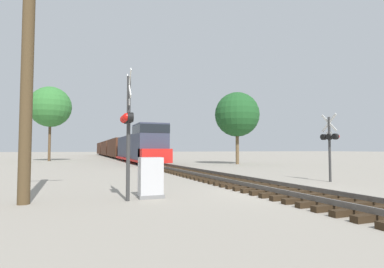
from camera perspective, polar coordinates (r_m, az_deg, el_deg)
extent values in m
plane|color=gray|center=(11.84, 15.71, -10.68)|extent=(400.00, 400.00, 0.00)
cube|color=black|center=(9.03, 30.98, -12.32)|extent=(2.60, 0.22, 0.16)
cube|color=black|center=(9.41, 28.04, -12.00)|extent=(2.60, 0.22, 0.16)
cube|color=black|center=(9.81, 25.34, -11.67)|extent=(2.60, 0.22, 0.16)
cube|color=black|center=(10.23, 22.87, -11.35)|extent=(2.60, 0.22, 0.16)
cube|color=black|center=(10.67, 20.60, -11.04)|extent=(2.60, 0.22, 0.16)
cube|color=black|center=(11.12, 18.52, -10.73)|extent=(2.60, 0.22, 0.16)
cube|color=black|center=(11.59, 16.61, -10.44)|extent=(2.60, 0.22, 0.16)
cube|color=black|center=(12.07, 14.85, -10.16)|extent=(2.60, 0.22, 0.16)
cube|color=black|center=(12.56, 13.22, -9.90)|extent=(2.60, 0.22, 0.16)
cube|color=black|center=(13.06, 11.73, -9.64)|extent=(2.60, 0.22, 0.16)
cube|color=black|center=(13.56, 10.34, -9.40)|extent=(2.60, 0.22, 0.16)
cube|color=black|center=(14.08, 9.06, -9.18)|extent=(2.60, 0.22, 0.16)
cube|color=black|center=(14.60, 7.87, -8.96)|extent=(2.60, 0.22, 0.16)
cube|color=black|center=(15.12, 6.77, -8.76)|extent=(2.60, 0.22, 0.16)
cube|color=black|center=(15.65, 5.74, -8.56)|extent=(2.60, 0.22, 0.16)
cube|color=black|center=(16.19, 4.77, -8.38)|extent=(2.60, 0.22, 0.16)
cube|color=black|center=(16.73, 3.88, -8.21)|extent=(2.60, 0.22, 0.16)
cube|color=black|center=(17.28, 3.03, -8.04)|extent=(2.60, 0.22, 0.16)
cube|color=black|center=(17.82, 2.25, -7.89)|extent=(2.60, 0.22, 0.16)
cube|color=black|center=(18.38, 1.50, -7.74)|extent=(2.60, 0.22, 0.16)
cube|color=black|center=(18.93, 0.81, -7.60)|extent=(2.60, 0.22, 0.16)
cube|color=black|center=(19.49, 0.15, -7.47)|extent=(2.60, 0.22, 0.16)
cube|color=black|center=(20.05, -0.47, -7.34)|extent=(2.60, 0.22, 0.16)
cube|color=black|center=(20.61, -1.06, -7.22)|extent=(2.60, 0.22, 0.16)
cube|color=black|center=(21.17, -1.61, -7.11)|extent=(2.60, 0.22, 0.16)
cube|color=black|center=(21.74, -2.14, -7.00)|extent=(2.60, 0.22, 0.16)
cube|color=black|center=(22.31, -2.64, -6.89)|extent=(2.60, 0.22, 0.16)
cube|color=black|center=(22.88, -3.11, -6.79)|extent=(2.60, 0.22, 0.16)
cube|color=black|center=(23.45, -3.56, -6.70)|extent=(2.60, 0.22, 0.16)
cube|color=black|center=(24.02, -3.99, -6.61)|extent=(2.60, 0.22, 0.16)
cube|color=black|center=(24.59, -4.40, -6.52)|extent=(2.60, 0.22, 0.16)
cube|color=black|center=(25.17, -4.79, -6.44)|extent=(2.60, 0.22, 0.16)
cube|color=black|center=(25.74, -5.16, -6.36)|extent=(2.60, 0.22, 0.16)
cube|color=black|center=(26.32, -5.52, -6.28)|extent=(2.60, 0.22, 0.16)
cube|color=black|center=(26.90, -5.86, -6.21)|extent=(2.60, 0.22, 0.16)
cube|color=black|center=(27.48, -6.19, -6.14)|extent=(2.60, 0.22, 0.16)
cube|color=black|center=(28.06, -6.50, -6.07)|extent=(2.60, 0.22, 0.16)
cube|color=black|center=(28.64, -6.80, -6.00)|extent=(2.60, 0.22, 0.16)
cube|color=black|center=(29.22, -7.09, -5.94)|extent=(2.60, 0.22, 0.16)
cube|color=black|center=(29.80, -7.36, -5.88)|extent=(2.60, 0.22, 0.16)
cube|color=#56514C|center=(11.40, 12.76, -9.83)|extent=(0.07, 160.00, 0.15)
cube|color=#56514C|center=(12.25, 18.43, -9.27)|extent=(0.07, 160.00, 0.15)
cube|color=#33384C|center=(40.74, -11.04, -2.58)|extent=(2.52, 13.81, 3.06)
cube|color=#33384C|center=(31.26, -7.99, -1.72)|extent=(2.97, 4.34, 3.92)
cube|color=black|center=(31.32, -7.98, 0.80)|extent=(3.00, 4.38, 0.86)
cube|color=red|center=(29.15, -7.06, -4.14)|extent=(2.97, 1.97, 1.37)
cube|color=red|center=(37.84, -10.29, -4.70)|extent=(3.03, 19.34, 0.24)
cube|color=black|center=(31.56, -8.14, -4.94)|extent=(1.58, 2.20, 1.00)
cube|color=black|center=(44.16, -11.82, -4.33)|extent=(1.58, 2.20, 1.00)
cube|color=#4C2819|center=(56.68, -13.83, -2.57)|extent=(2.82, 15.91, 3.20)
cube|color=black|center=(51.57, -13.14, -4.17)|extent=(1.58, 2.20, 0.90)
cube|color=black|center=(61.82, -14.44, -3.94)|extent=(1.58, 2.20, 0.90)
cube|color=#4C2819|center=(73.74, -15.47, -2.61)|extent=(2.82, 15.91, 3.20)
cube|color=black|center=(68.61, -15.08, -3.82)|extent=(1.58, 2.20, 0.90)
cube|color=black|center=(78.90, -15.84, -3.68)|extent=(1.58, 2.20, 0.90)
cube|color=#4C2819|center=(90.84, -16.50, -2.64)|extent=(2.82, 15.91, 3.20)
cube|color=black|center=(85.70, -16.25, -3.61)|extent=(1.58, 2.20, 0.90)
cube|color=black|center=(96.01, -16.75, -3.52)|extent=(1.58, 2.20, 0.90)
cylinder|color=#333333|center=(9.67, -12.03, -0.74)|extent=(0.12, 0.12, 3.96)
cube|color=white|center=(9.88, -11.92, 9.04)|extent=(0.05, 0.93, 0.93)
cube|color=white|center=(9.88, -11.92, 9.04)|extent=(0.05, 0.93, 0.93)
cube|color=black|center=(9.71, -11.99, 2.93)|extent=(0.08, 0.86, 0.06)
cylinder|color=black|center=(10.06, -12.26, 2.73)|extent=(0.19, 0.30, 0.30)
sphere|color=red|center=(10.05, -12.83, 2.75)|extent=(0.26, 0.26, 0.26)
cylinder|color=black|center=(9.71, -11.99, 2.93)|extent=(0.19, 0.30, 0.30)
sphere|color=red|center=(9.70, -12.58, 2.95)|extent=(0.26, 0.26, 0.26)
cylinder|color=black|center=(9.37, -11.70, 3.14)|extent=(0.19, 0.30, 0.30)
sphere|color=red|center=(9.35, -12.30, 3.16)|extent=(0.26, 0.26, 0.26)
cube|color=white|center=(9.78, -11.96, 5.88)|extent=(0.04, 0.32, 0.20)
cylinder|color=#333333|center=(16.52, 24.74, -2.65)|extent=(0.12, 0.12, 3.25)
cube|color=white|center=(16.57, 24.64, 1.93)|extent=(0.10, 0.93, 0.93)
cube|color=white|center=(16.57, 24.64, 1.93)|extent=(0.10, 0.93, 0.93)
cube|color=black|center=(16.53, 24.69, -0.48)|extent=(0.12, 0.86, 0.06)
cylinder|color=black|center=(16.31, 25.63, -0.43)|extent=(0.20, 0.31, 0.30)
sphere|color=red|center=(16.39, 25.85, -0.44)|extent=(0.26, 0.26, 0.26)
cylinder|color=black|center=(16.53, 24.69, -0.48)|extent=(0.20, 0.31, 0.30)
sphere|color=red|center=(16.61, 24.91, -0.49)|extent=(0.26, 0.26, 0.26)
cylinder|color=black|center=(16.76, 23.78, -0.53)|extent=(0.20, 0.31, 0.30)
sphere|color=red|center=(16.84, 24.00, -0.54)|extent=(0.26, 0.26, 0.26)
cube|color=white|center=(16.54, 24.68, 0.03)|extent=(0.05, 0.32, 0.20)
cube|color=slate|center=(10.28, -7.92, -11.63)|extent=(0.84, 0.60, 0.12)
cube|color=#BCBCBF|center=(10.20, -7.89, -7.89)|extent=(0.76, 0.54, 1.23)
cylinder|color=#4C3A23|center=(10.44, -28.89, 10.34)|extent=(0.35, 0.35, 7.90)
cylinder|color=brown|center=(33.16, 8.62, -2.25)|extent=(0.36, 0.36, 4.00)
sphere|color=#1E5123|center=(33.38, 8.58, 3.71)|extent=(4.89, 4.89, 4.89)
cylinder|color=brown|center=(46.14, -25.50, -1.01)|extent=(0.35, 0.35, 5.88)
sphere|color=#337533|center=(46.51, -25.37, 4.70)|extent=(5.65, 5.65, 5.65)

